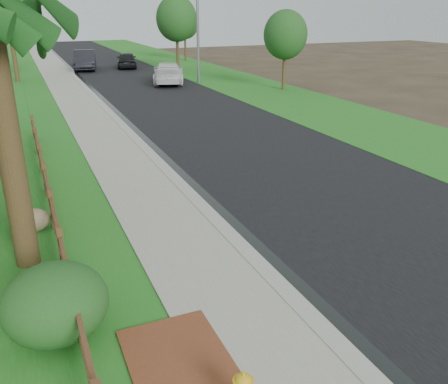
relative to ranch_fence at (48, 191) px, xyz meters
name	(u,v)px	position (x,y,z in m)	size (l,w,h in m)	color
ground	(272,303)	(3.60, -6.40, -0.62)	(120.00, 120.00, 0.00)	#34271C
road	(124,74)	(8.20, 28.60, -0.61)	(8.00, 90.00, 0.02)	black
curb	(73,76)	(4.00, 28.60, -0.56)	(0.40, 90.00, 0.12)	gray
wet_gutter	(78,76)	(4.35, 28.60, -0.60)	(0.50, 90.00, 0.00)	black
sidewalk	(57,77)	(2.70, 28.60, -0.57)	(2.20, 90.00, 0.10)	gray
grass_strip	(32,78)	(0.80, 28.60, -0.59)	(1.60, 90.00, 0.06)	#26611B
verge_far	(199,70)	(15.10, 28.60, -0.60)	(6.00, 90.00, 0.04)	#26611B
brick_patch	(181,365)	(1.40, -7.40, -0.56)	(1.60, 2.40, 0.11)	brown
ranch_fence	(48,191)	(0.00, 0.00, 0.00)	(0.12, 16.92, 1.10)	#452B17
white_suv	(168,73)	(10.14, 21.77, 0.18)	(2.19, 5.38, 1.56)	silver
dark_car_mid	(127,60)	(9.42, 32.71, 0.14)	(1.74, 4.32, 1.47)	black
dark_car_far	(85,60)	(5.60, 32.84, 0.27)	(1.84, 5.28, 1.74)	black
streetlight	(195,2)	(12.12, 20.98, 5.09)	(2.28, 0.85, 10.08)	slate
boulder	(31,221)	(-0.54, -1.18, -0.30)	(0.94, 0.71, 0.63)	brown
shrub_a	(55,303)	(-0.30, -5.79, 0.06)	(1.81, 1.81, 1.36)	#204A1A
tree_near_right	(285,35)	(16.60, 15.78, 3.04)	(2.94, 2.94, 5.29)	#3C2818
tree_mid_left	(7,7)	(-0.30, 27.05, 4.76)	(4.35, 4.35, 7.78)	#3C2818
tree_mid_right	(176,19)	(13.10, 28.49, 3.82)	(3.53, 3.53, 6.40)	#3C2818
tree_far_right	(185,23)	(16.60, 36.62, 3.23)	(2.98, 2.98, 5.50)	#3C2818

